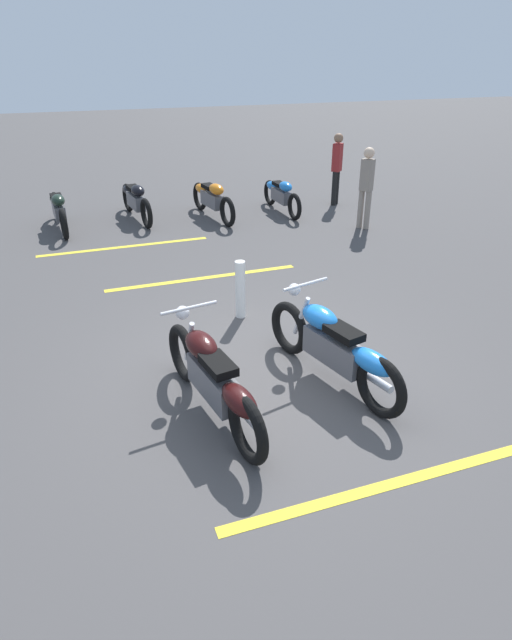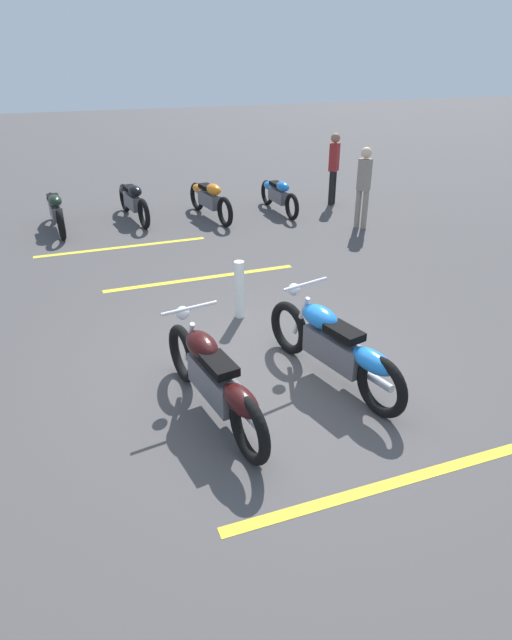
% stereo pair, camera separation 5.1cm
% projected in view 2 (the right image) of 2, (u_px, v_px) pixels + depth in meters
% --- Properties ---
extents(ground_plane, '(60.00, 60.00, 0.00)m').
position_uv_depth(ground_plane, '(262.00, 378.00, 6.29)').
color(ground_plane, '#474444').
extents(motorcycle_bright_foreground, '(2.18, 0.82, 1.04)m').
position_uv_depth(motorcycle_bright_foreground, '(335.00, 347.00, 6.01)').
color(motorcycle_bright_foreground, black).
rests_on(motorcycle_bright_foreground, ground).
extents(motorcycle_dark_foreground, '(2.22, 0.72, 1.04)m').
position_uv_depth(motorcycle_dark_foreground, '(215.00, 379.00, 5.42)').
color(motorcycle_dark_foreground, black).
rests_on(motorcycle_dark_foreground, ground).
extents(motorcycle_row_far_left, '(1.95, 0.29, 0.73)m').
position_uv_depth(motorcycle_row_far_left, '(278.00, 194.00, 12.37)').
color(motorcycle_row_far_left, black).
rests_on(motorcycle_row_far_left, ground).
extents(motorcycle_row_left, '(2.10, 0.48, 0.79)m').
position_uv_depth(motorcycle_row_left, '(209.00, 198.00, 11.93)').
color(motorcycle_row_left, black).
rests_on(motorcycle_row_left, ground).
extents(motorcycle_row_center, '(2.09, 0.43, 0.79)m').
position_uv_depth(motorcycle_row_center, '(133.00, 200.00, 11.81)').
color(motorcycle_row_center, black).
rests_on(motorcycle_row_center, ground).
extents(motorcycle_row_right, '(2.05, 0.35, 0.77)m').
position_uv_depth(motorcycle_row_right, '(55.00, 209.00, 11.16)').
color(motorcycle_row_right, black).
rests_on(motorcycle_row_right, ground).
extents(bystander_near_row, '(0.29, 0.28, 1.64)m').
position_uv_depth(bystander_near_row, '(364.00, 184.00, 11.01)').
color(bystander_near_row, gray).
rests_on(bystander_near_row, ground).
extents(bystander_secondary, '(0.29, 0.29, 1.64)m').
position_uv_depth(bystander_secondary, '(334.00, 165.00, 12.71)').
color(bystander_secondary, black).
rests_on(bystander_secondary, ground).
extents(bollard_post, '(0.14, 0.14, 0.83)m').
position_uv_depth(bollard_post, '(239.00, 290.00, 7.52)').
color(bollard_post, white).
rests_on(bollard_post, ground).
extents(parking_stripe_near, '(0.16, 3.20, 0.01)m').
position_uv_depth(parking_stripe_near, '(393.00, 483.00, 4.78)').
color(parking_stripe_near, yellow).
rests_on(parking_stripe_near, ground).
extents(parking_stripe_mid, '(0.16, 3.20, 0.01)m').
position_uv_depth(parking_stripe_mid, '(202.00, 278.00, 8.96)').
color(parking_stripe_mid, yellow).
rests_on(parking_stripe_mid, ground).
extents(parking_stripe_far, '(0.16, 3.20, 0.01)m').
position_uv_depth(parking_stripe_far, '(122.00, 247.00, 10.33)').
color(parking_stripe_far, yellow).
rests_on(parking_stripe_far, ground).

